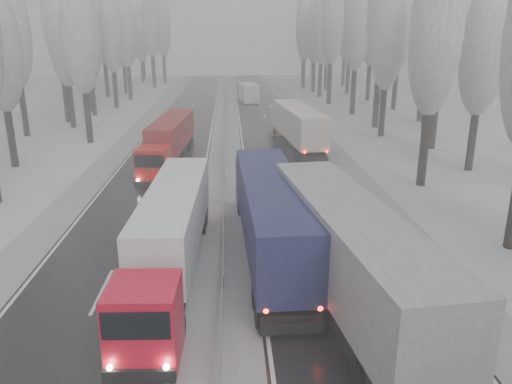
{
  "coord_description": "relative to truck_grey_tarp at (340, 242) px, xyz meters",
  "views": [
    {
      "loc": [
        0.41,
        -7.7,
        10.71
      ],
      "look_at": [
        1.85,
        19.04,
        2.2
      ],
      "focal_mm": 35.0,
      "sensor_mm": 36.0,
      "label": 1
    }
  ],
  "objects": [
    {
      "name": "carriageway_right",
      "position": [
        0.41,
        19.19,
        -2.6
      ],
      "size": [
        7.5,
        200.0,
        0.03
      ],
      "primitive_type": "cube",
      "color": "black",
      "rests_on": "ground"
    },
    {
      "name": "carriageway_left",
      "position": [
        -10.09,
        19.19,
        -2.6
      ],
      "size": [
        7.5,
        200.0,
        0.03
      ],
      "primitive_type": "cube",
      "color": "black",
      "rests_on": "ground"
    },
    {
      "name": "median_slush",
      "position": [
        -4.84,
        19.19,
        -2.59
      ],
      "size": [
        3.0,
        200.0,
        0.04
      ],
      "primitive_type": "cube",
      "color": "#A8AAB0",
      "rests_on": "ground"
    },
    {
      "name": "shoulder_right",
      "position": [
        5.36,
        19.19,
        -2.59
      ],
      "size": [
        2.4,
        200.0,
        0.04
      ],
      "primitive_type": "cube",
      "color": "#A8AAB0",
      "rests_on": "ground"
    },
    {
      "name": "shoulder_left",
      "position": [
        -15.04,
        19.19,
        -2.59
      ],
      "size": [
        2.4,
        200.0,
        0.04
      ],
      "primitive_type": "cube",
      "color": "#A8AAB0",
      "rests_on": "ground"
    },
    {
      "name": "median_guardrail",
      "position": [
        -4.84,
        19.18,
        -2.01
      ],
      "size": [
        0.12,
        200.0,
        0.76
      ],
      "color": "slate",
      "rests_on": "ground"
    },
    {
      "name": "tree_18",
      "position": [
        9.67,
        16.22,
        8.09
      ],
      "size": [
        3.6,
        3.6,
        16.58
      ],
      "color": "black",
      "rests_on": "ground"
    },
    {
      "name": "tree_19",
      "position": [
        15.18,
        20.22,
        6.81
      ],
      "size": [
        3.6,
        3.6,
        14.57
      ],
      "color": "black",
      "rests_on": "ground"
    },
    {
      "name": "tree_20",
      "position": [
        13.06,
        24.36,
        7.53
      ],
      "size": [
        3.6,
        3.6,
        15.71
      ],
      "color": "black",
      "rests_on": "ground"
    },
    {
      "name": "tree_21",
      "position": [
        15.29,
        28.36,
        9.39
      ],
      "size": [
        3.6,
        3.6,
        18.62
      ],
      "color": "black",
      "rests_on": "ground"
    },
    {
      "name": "tree_22",
      "position": [
        12.19,
        34.79,
        7.63
      ],
      "size": [
        3.6,
        3.6,
        15.86
      ],
      "color": "black",
      "rests_on": "ground"
    },
    {
      "name": "tree_23",
      "position": [
        18.47,
        38.79,
        6.16
      ],
      "size": [
        3.6,
        3.6,
        13.55
      ],
      "color": "black",
      "rests_on": "ground"
    },
    {
      "name": "tree_24",
      "position": [
        13.06,
        40.21,
        10.58
      ],
      "size": [
        3.6,
        3.6,
        20.49
      ],
      "color": "black",
      "rests_on": "ground"
    },
    {
      "name": "tree_25",
      "position": [
        19.98,
        44.21,
        9.91
      ],
      "size": [
        3.6,
        3.6,
        19.44
      ],
      "color": "black",
      "rests_on": "ground"
    },
    {
      "name": "tree_26",
      "position": [
        12.73,
        50.46,
        9.49
      ],
      "size": [
        3.6,
        3.6,
        18.78
      ],
      "color": "black",
      "rests_on": "ground"
    },
    {
      "name": "tree_27",
      "position": [
        19.88,
        54.46,
        8.75
      ],
      "size": [
        3.6,
        3.6,
        17.62
      ],
      "color": "black",
      "rests_on": "ground"
    },
    {
      "name": "tree_28",
      "position": [
        11.5,
        61.14,
        10.03
      ],
      "size": [
        3.6,
        3.6,
        19.62
      ],
      "color": "black",
      "rests_on": "ground"
    },
    {
      "name": "tree_29",
      "position": [
        18.88,
        65.14,
        9.06
      ],
      "size": [
        3.6,
        3.6,
        18.11
      ],
      "color": "black",
      "rests_on": "ground"
    },
    {
      "name": "tree_30",
      "position": [
        11.73,
        70.89,
        8.91
      ],
      "size": [
        3.6,
        3.6,
        17.86
      ],
      "color": "black",
      "rests_on": "ground"
    },
    {
      "name": "tree_31",
      "position": [
        17.64,
        74.89,
        9.36
      ],
      "size": [
        3.6,
        3.6,
        18.58
      ],
      "color": "black",
      "rests_on": "ground"
    },
    {
      "name": "tree_32",
      "position": [
        11.79,
        78.4,
        8.57
      ],
      "size": [
        3.6,
        3.6,
        17.33
      ],
      "color": "black",
      "rests_on": "ground"
    },
    {
      "name": "tree_33",
      "position": [
        14.93,
        82.4,
        6.65
      ],
      "size": [
        3.6,
        3.6,
        14.33
      ],
      "color": "black",
      "rests_on": "ground"
    },
    {
      "name": "tree_34",
      "position": [
        10.9,
        85.51,
        8.76
      ],
      "size": [
        3.6,
        3.6,
        17.63
      ],
      "color": "black",
      "rests_on": "ground"
    },
    {
      "name": "tree_35",
      "position": [
        20.11,
        89.51,
        9.15
      ],
      "size": [
        3.6,
        3.6,
        18.25
      ],
      "color": "black",
      "rests_on": "ground"
    },
    {
      "name": "tree_36",
      "position": [
        12.2,
        95.35,
        10.41
      ],
      "size": [
        3.6,
        3.6,
        20.23
      ],
      "color": "black",
      "rests_on": "ground"
    },
    {
      "name": "tree_37",
      "position": [
        19.18,
        99.35,
        7.95
      ],
      "size": [
        3.6,
        3.6,
        16.37
      ],
      "color": "black",
      "rests_on": "ground"
    },
    {
      "name": "tree_38",
      "position": [
        13.9,
        105.92,
        8.98
      ],
      "size": [
        3.6,
        3.6,
        17.97
      ],
      "color": "black",
      "rests_on": "ground"
    },
    {
      "name": "tree_39",
      "position": [
        16.71,
        109.92,
        7.84
      ],
      "size": [
        3.6,
        3.6,
        16.19
      ],
      "color": "black",
      "rests_on": "ground"
    },
    {
      "name": "tree_62",
      "position": [
        -18.78,
        32.92,
        7.74
      ],
      "size": [
        3.6,
        3.6,
        16.04
      ],
      "color": "black",
      "rests_on": "ground"
    },
    {
      "name": "tree_63",
      "position": [
        -26.68,
        36.92,
        8.28
      ],
      "size": [
        3.6,
        3.6,
        16.88
      ],
      "color": "black",
      "rests_on": "ground"
    },
    {
      "name": "tree_64",
      "position": [
        -23.1,
        41.9,
        7.35
      ],
      "size": [
        3.6,
        3.6,
        15.42
      ],
      "color": "black",
      "rests_on": "ground"
    },
    {
      "name": "tree_65",
      "position": [
        -24.89,
        45.9,
        9.93
      ],
      "size": [
        3.6,
        3.6,
        19.48
      ],
      "color": "black",
      "rests_on": "ground"
    },
    {
      "name": "tree_66",
      "position": [
        -22.99,
        51.54,
        7.23
      ],
      "size": [
        3.6,
        3.6,
        15.23
      ],
      "color": "black",
      "rests_on": "ground"
    },
    {
      "name": "tree_67",
      "position": [
        -24.38,
        55.54,
        8.42
      ],
      "size": [
        3.6,
        3.6,
        17.09
      ],
      "color": "black",
      "rests_on": "ground"
    },
    {
      "name": "tree_68",
      "position": [
        -21.42,
        58.3,
        8.13
      ],
      "size": [
        3.6,
        3.6,
        16.65
      ],
      "color": "black",
      "rests_on": "ground"
    },
    {
      "name": "tree_69",
      "position": [
        -26.26,
        62.3,
        9.85
      ],
      "size": [
        3.6,
        3.6,
        19.35
      ],
      "color": "black",
      "rests_on": "ground"
    },
    {
      "name": "tree_70",
      "position": [
        -21.16,
        68.38,
        8.42
      ],
      "size": [
        3.6,
        3.6,
        17.09
      ],
      "color": "black",
      "rests_on": "ground"
    },
    {
      "name": "tree_71",
      "position": [
        -25.92,
        72.38,
        10.01
      ],
      "size": [
        3.6,
        3.6,
        19.61
      ],
      "color": "black",
      "rests_on": "ground"
    },
    {
      "name": "tree_72",
      "position": [
        -23.77,
        77.72,
        7.15
      ],
      "size": [
        3.6,
        3.6,
        15.11
      ],
      "color": "black",
      "rests_on": "ground"
    },
    {
      "name": "tree_73",
      "position": [
        -26.65,
        81.72,
        8.5
      ],
      "size": [
        3.6,
        3.6,
        17.22
      ],
      "color": "black",
      "rests_on": "ground"
    },
    {
      "name": "tree_74",
      "position": [
        -19.91,
        88.52,
        10.06
      ],
      "size": [
        3.6,
        3.6,
        19.68
      ],
      "color": "black",
      "rests_on": "ground"
    },
    {
      "name": "tree_75",
      "position": [
        -29.03,
        92.52,
        9.38
      ],
      "size": [
        3.6,
        3.6,
        18.6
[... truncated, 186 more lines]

